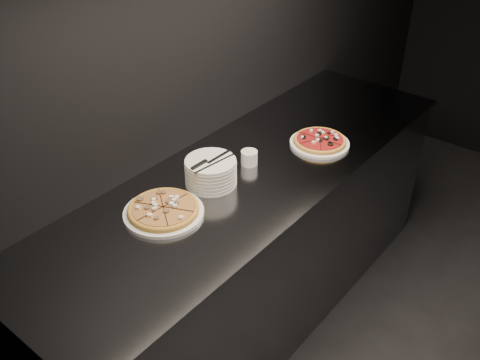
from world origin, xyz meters
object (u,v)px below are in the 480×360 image
Objects in this scene: counter at (253,245)px; ramekin at (249,157)px; pizza_mushroom at (164,210)px; plate_stack at (211,172)px; cutlery at (209,162)px; pizza_tomato at (320,141)px.

ramekin is at bearing 161.68° from counter.
plate_stack is (-0.00, 0.29, 0.04)m from pizza_mushroom.
counter is 0.63m from cutlery.
pizza_tomato is 0.64m from cutlery.
counter is at bearing -18.32° from ramekin.
ramekin is at bearing 86.76° from pizza_mushroom.
cutlery is at bearing -95.41° from ramekin.
pizza_mushroom is 1.72× the size of plate_stack.
ramekin is at bearing -113.42° from pizza_tomato.
plate_stack is 2.88× the size of ramekin.
cutlery reaches higher than pizza_mushroom.
pizza_mushroom is at bearing -93.24° from ramekin.
counter is 0.62m from pizza_tomato.
ramekin is (0.02, 0.24, -0.08)m from cutlery.
pizza_tomato reaches higher than counter.
pizza_tomato is (0.18, 0.88, -0.00)m from pizza_mushroom.
pizza_tomato is at bearing 78.09° from pizza_mushroom.
cutlery is (0.01, 0.27, 0.10)m from pizza_mushroom.
ramekin is at bearing 85.52° from cutlery.
pizza_mushroom is at bearing -89.45° from plate_stack.
ramekin is (-0.16, -0.36, 0.02)m from pizza_tomato.
cutlery reaches higher than pizza_tomato.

